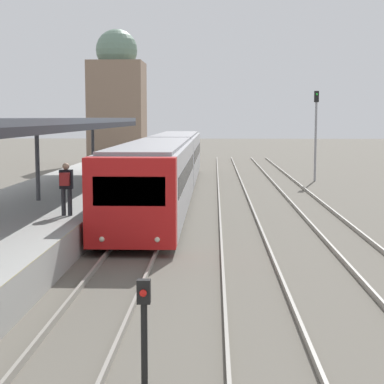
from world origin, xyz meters
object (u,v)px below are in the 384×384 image
train_near (168,163)px  signal_post_near (144,321)px  person_on_platform (66,185)px  signal_mast_far (316,126)px

train_near → signal_post_near: 24.14m
person_on_platform → signal_post_near: person_on_platform is taller
train_near → person_on_platform: bearing=-99.3°
person_on_platform → signal_mast_far: size_ratio=0.29×
signal_post_near → signal_mast_far: signal_mast_far is taller
signal_post_near → signal_mast_far: size_ratio=0.29×
person_on_platform → signal_post_near: bearing=-71.2°
person_on_platform → train_near: (2.21, 13.47, -0.28)m
train_near → signal_post_near: train_near is taller
signal_mast_far → train_near: bearing=-138.6°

